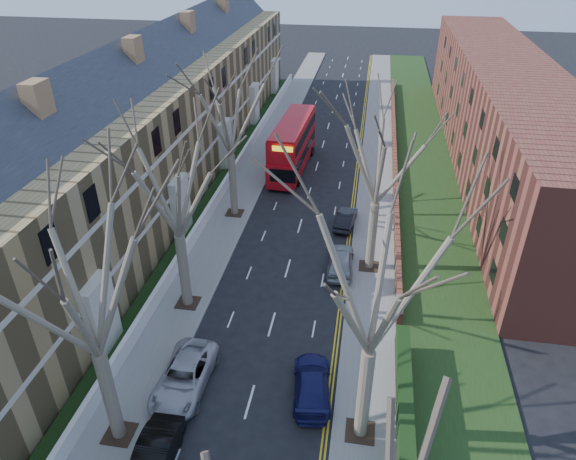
% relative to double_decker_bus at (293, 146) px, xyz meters
% --- Properties ---
extents(pavement_left, '(3.00, 102.00, 0.12)m').
position_rel_double_decker_bus_xyz_m(pavement_left, '(-3.66, 0.96, -2.30)').
color(pavement_left, slate).
rests_on(pavement_left, ground).
extents(pavement_right, '(3.00, 102.00, 0.12)m').
position_rel_double_decker_bus_xyz_m(pavement_right, '(8.34, 0.96, -2.30)').
color(pavement_right, slate).
rests_on(pavement_right, ground).
extents(terrace_left, '(9.70, 78.00, 13.60)m').
position_rel_double_decker_bus_xyz_m(terrace_left, '(-11.30, -7.04, 3.17)').
color(terrace_left, '#947C4B').
rests_on(terrace_left, ground).
extents(flats_right, '(13.97, 54.00, 10.00)m').
position_rel_double_decker_bus_xyz_m(flats_right, '(19.81, 4.96, 2.62)').
color(flats_right, brown).
rests_on(flats_right, ground).
extents(front_wall_left, '(0.30, 78.00, 1.00)m').
position_rel_double_decker_bus_xyz_m(front_wall_left, '(-5.31, -7.04, -1.74)').
color(front_wall_left, white).
rests_on(front_wall_left, ground).
extents(grass_verge_right, '(6.00, 102.00, 0.06)m').
position_rel_double_decker_bus_xyz_m(grass_verge_right, '(12.84, 0.96, -2.21)').
color(grass_verge_right, '#1F3413').
rests_on(grass_verge_right, ground).
extents(tree_left_mid, '(10.50, 10.50, 14.71)m').
position_rel_double_decker_bus_xyz_m(tree_left_mid, '(-3.36, -32.04, 7.20)').
color(tree_left_mid, '#6C5F4D').
rests_on(tree_left_mid, ground).
extents(tree_left_far, '(10.15, 10.15, 14.22)m').
position_rel_double_decker_bus_xyz_m(tree_left_far, '(-3.36, -22.04, 6.88)').
color(tree_left_far, '#6C5F4D').
rests_on(tree_left_far, ground).
extents(tree_left_dist, '(10.50, 10.50, 14.71)m').
position_rel_double_decker_bus_xyz_m(tree_left_dist, '(-3.36, -10.04, 7.20)').
color(tree_left_dist, '#6C5F4D').
rests_on(tree_left_dist, ground).
extents(tree_right_mid, '(10.50, 10.50, 14.71)m').
position_rel_double_decker_bus_xyz_m(tree_right_mid, '(8.04, -30.04, 7.20)').
color(tree_right_mid, '#6C5F4D').
rests_on(tree_right_mid, ground).
extents(tree_right_far, '(10.15, 10.15, 14.22)m').
position_rel_double_decker_bus_xyz_m(tree_right_far, '(8.04, -16.04, 6.88)').
color(tree_right_far, '#6C5F4D').
rests_on(tree_right_far, ground).
extents(double_decker_bus, '(3.30, 11.60, 4.79)m').
position_rel_double_decker_bus_xyz_m(double_decker_bus, '(0.00, 0.00, 0.00)').
color(double_decker_bus, '#A60B14').
rests_on(double_decker_bus, ground).
extents(car_left_mid, '(1.67, 4.54, 1.48)m').
position_rel_double_decker_bus_xyz_m(car_left_mid, '(-0.99, -33.46, -1.62)').
color(car_left_mid, black).
rests_on(car_left_mid, ground).
extents(car_left_far, '(2.56, 5.38, 1.48)m').
position_rel_double_decker_bus_xyz_m(car_left_far, '(-1.24, -28.62, -1.62)').
color(car_left_far, '#ADACB2').
rests_on(car_left_far, ground).
extents(car_right_near, '(2.48, 4.91, 1.37)m').
position_rel_double_decker_bus_xyz_m(car_right_near, '(5.43, -27.95, -1.68)').
color(car_right_near, '#16174D').
rests_on(car_right_near, ground).
extents(car_right_mid, '(1.90, 4.49, 1.52)m').
position_rel_double_decker_bus_xyz_m(car_right_mid, '(6.04, -16.58, -1.60)').
color(car_right_mid, gray).
rests_on(car_right_mid, ground).
extents(car_right_far, '(1.80, 4.01, 1.28)m').
position_rel_double_decker_bus_xyz_m(car_right_far, '(5.98, -10.39, -1.72)').
color(car_right_far, black).
rests_on(car_right_far, ground).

